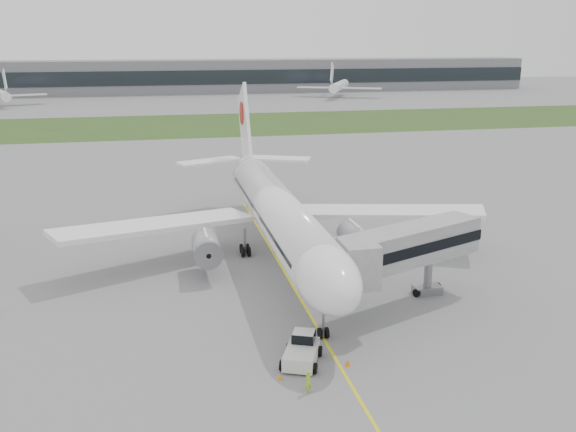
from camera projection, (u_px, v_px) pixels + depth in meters
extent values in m
plane|color=gray|center=(286.00, 274.00, 66.75)|extent=(600.00, 600.00, 0.00)
cube|color=#294B1C|center=(197.00, 125.00, 179.72)|extent=(600.00, 50.00, 0.02)
cube|color=slate|center=(178.00, 76.00, 281.39)|extent=(320.00, 22.00, 14.00)
cube|color=black|center=(179.00, 78.00, 271.04)|extent=(320.00, 0.60, 6.00)
cylinder|color=white|center=(278.00, 212.00, 69.00)|extent=(5.00, 38.00, 5.00)
ellipsoid|color=white|center=(326.00, 276.00, 50.64)|extent=(5.00, 11.00, 5.00)
cube|color=black|center=(329.00, 270.00, 49.46)|extent=(3.20, 1.54, 1.14)
cone|color=white|center=(247.00, 166.00, 89.50)|extent=(5.00, 10.53, 6.16)
cube|color=white|center=(155.00, 225.00, 68.58)|extent=(22.13, 13.52, 1.70)
cube|color=white|center=(385.00, 212.00, 73.83)|extent=(22.13, 13.52, 1.70)
cylinder|color=#9D9EA2|center=(206.00, 247.00, 65.73)|extent=(2.70, 5.20, 2.70)
cylinder|color=#9D9EA2|center=(355.00, 238.00, 68.97)|extent=(2.70, 5.20, 2.70)
cube|color=white|center=(245.00, 128.00, 89.53)|extent=(0.45, 10.90, 12.76)
cylinder|color=#9F1309|center=(244.00, 113.00, 89.94)|extent=(0.60, 3.20, 3.20)
cube|color=white|center=(210.00, 161.00, 90.73)|extent=(9.54, 6.34, 0.35)
cube|color=white|center=(279.00, 159.00, 92.75)|extent=(9.54, 6.34, 0.35)
cylinder|color=gray|center=(323.00, 321.00, 52.21)|extent=(0.24, 0.24, 3.10)
cylinder|color=black|center=(245.00, 250.00, 72.54)|extent=(1.40, 1.10, 1.10)
cylinder|color=black|center=(300.00, 246.00, 73.84)|extent=(1.40, 1.10, 1.10)
cube|color=silver|center=(301.00, 354.00, 48.40)|extent=(3.66, 4.63, 1.09)
cube|color=silver|center=(304.00, 337.00, 49.18)|extent=(2.06, 1.97, 0.91)
cube|color=black|center=(304.00, 336.00, 49.17)|extent=(2.12, 2.02, 0.77)
cylinder|color=black|center=(289.00, 348.00, 49.99)|extent=(0.61, 0.87, 0.82)
cylinder|color=black|center=(320.00, 351.00, 49.55)|extent=(0.61, 0.87, 0.82)
cylinder|color=black|center=(282.00, 365.00, 47.41)|extent=(0.61, 0.87, 0.82)
cylinder|color=black|center=(315.00, 368.00, 46.98)|extent=(0.61, 0.87, 0.82)
cube|color=#A9A9AC|center=(410.00, 245.00, 57.93)|extent=(15.46, 9.12, 3.30)
cube|color=black|center=(410.00, 245.00, 57.93)|extent=(15.71, 9.31, 0.99)
cube|color=#A9A9AC|center=(358.00, 264.00, 53.07)|extent=(2.86, 3.74, 3.74)
cylinder|color=gray|center=(428.00, 273.00, 61.18)|extent=(0.77, 0.77, 4.18)
cube|color=gray|center=(427.00, 290.00, 61.64)|extent=(3.04, 2.46, 0.77)
cylinder|color=black|center=(417.00, 293.00, 60.84)|extent=(0.61, 0.84, 0.77)
cylinder|color=black|center=(437.00, 286.00, 62.44)|extent=(0.61, 0.84, 0.77)
cone|color=orange|center=(280.00, 377.00, 46.13)|extent=(0.36, 0.36, 0.50)
cone|color=orange|center=(348.00, 362.00, 48.08)|extent=(0.42, 0.42, 0.57)
imported|color=#A6D223|center=(308.00, 382.00, 44.29)|extent=(0.74, 0.73, 1.73)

